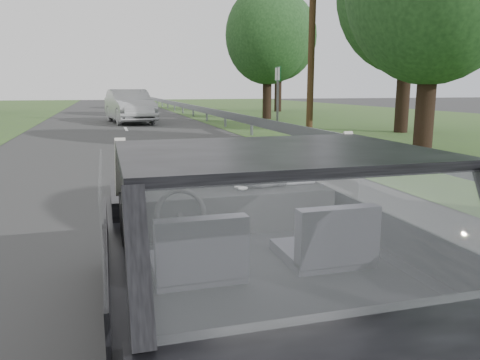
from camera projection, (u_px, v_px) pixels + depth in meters
ground at (251, 354)px, 3.15m from camera, size 140.00×140.00×0.00m
subject_car at (251, 252)px, 3.01m from camera, size 1.80×4.00×1.45m
dashboard at (227, 209)px, 3.58m from camera, size 1.58×0.45×0.30m
driver_seat at (198, 249)px, 2.60m from camera, size 0.50×0.72×0.42m
passenger_seat at (329, 237)px, 2.82m from camera, size 0.50×0.72×0.42m
steering_wheel at (181, 214)px, 3.18m from camera, size 0.36×0.36×0.04m
cat at (265, 178)px, 3.62m from camera, size 0.54×0.23×0.24m
guardrail at (289, 129)px, 13.63m from camera, size 0.05×90.00×0.32m
other_car at (129, 106)px, 23.72m from camera, size 2.70×5.36×1.69m
highway_sign at (278, 96)px, 22.09m from camera, size 0.26×1.10×2.73m
utility_pole at (312, 25)px, 19.25m from camera, size 0.29×0.29×8.62m
tree_0 at (432, 24)px, 11.92m from camera, size 5.81×5.81×6.73m
tree_1 at (408, 24)px, 17.89m from camera, size 6.80×6.80×8.32m
tree_2 at (267, 55)px, 26.12m from camera, size 4.84×4.84×7.12m
tree_3 at (279, 54)px, 34.22m from camera, size 6.36×6.36×8.32m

